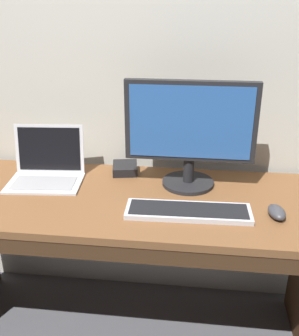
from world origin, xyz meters
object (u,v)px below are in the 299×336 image
wired_keyboard (188,211)px  external_drive_box (125,168)px  external_monitor (190,130)px  computer_mouse (277,212)px  laptop_silver (46,170)px

wired_keyboard → external_drive_box: size_ratio=3.72×
external_monitor → wired_keyboard: size_ratio=1.12×
external_drive_box → computer_mouse: bearing=-27.8°
wired_keyboard → external_drive_box: (-0.32, 0.37, 0.01)m
wired_keyboard → computer_mouse: 0.35m
external_monitor → computer_mouse: external_monitor is taller
external_monitor → computer_mouse: size_ratio=5.14×
external_monitor → wired_keyboard: 0.36m
computer_mouse → external_drive_box: (-0.66, 0.35, -0.00)m
laptop_silver → wired_keyboard: laptop_silver is taller
external_monitor → wired_keyboard: (0.01, -0.25, -0.25)m
laptop_silver → external_monitor: bearing=1.4°
laptop_silver → computer_mouse: (1.01, -0.22, -0.03)m
laptop_silver → wired_keyboard: (0.67, -0.24, -0.04)m
laptop_silver → external_drive_box: 0.37m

